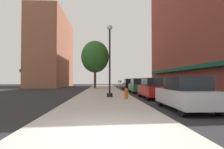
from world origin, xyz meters
name	(u,v)px	position (x,y,z in m)	size (l,w,h in m)	color
ground_plane	(136,92)	(4.00, 18.00, 0.00)	(90.00, 90.00, 0.00)	#232326
sidewalk_slab	(103,91)	(0.00, 19.00, 0.06)	(4.80, 50.00, 0.12)	#B7B2A8
building_far_background	(53,52)	(-11.01, 37.00, 7.55)	(6.80, 18.00, 15.14)	#9E6047
lamppost	(110,59)	(0.48, 10.30, 3.20)	(0.48, 0.48, 5.90)	black
fire_hydrant	(126,93)	(1.63, 8.56, 0.52)	(0.33, 0.26, 0.79)	#E05614
parking_meter_near	(121,84)	(2.05, 17.46, 0.95)	(0.14, 0.09, 1.31)	slate
parking_meter_far	(119,84)	(2.05, 20.19, 0.95)	(0.14, 0.09, 1.31)	slate
tree_near	(95,57)	(-1.40, 27.01, 5.34)	(4.62, 4.62, 7.90)	#4C3823
car_silver	(185,94)	(4.00, 3.96, 0.81)	(1.80, 4.30, 1.66)	black
car_red	(154,88)	(4.00, 9.99, 0.81)	(1.80, 4.30, 1.66)	black
car_green	(139,86)	(4.00, 16.49, 0.81)	(1.80, 4.30, 1.66)	black
car_black	(130,84)	(4.00, 23.82, 0.81)	(1.80, 4.30, 1.66)	black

